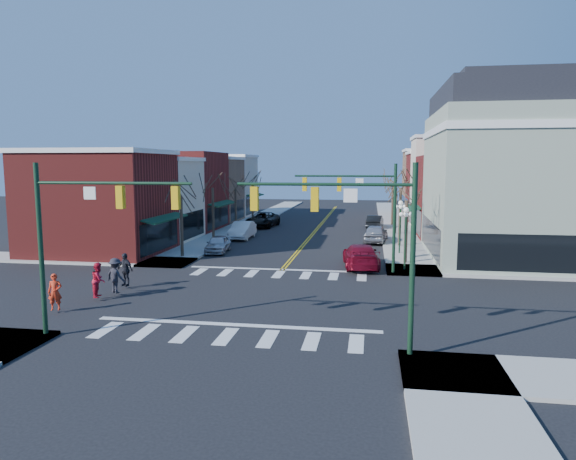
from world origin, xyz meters
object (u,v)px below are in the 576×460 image
at_px(car_right_mid, 376,233).
at_px(pedestrian_red_b, 99,280).
at_px(lamppost_corner, 406,228).
at_px(car_left_mid, 242,230).
at_px(pedestrian_red_a, 55,292).
at_px(car_right_near, 361,256).
at_px(car_right_far, 375,222).
at_px(car_left_near, 218,244).
at_px(victorian_corner, 516,171).
at_px(pedestrian_dark_b, 116,276).
at_px(lamppost_midblock, 400,218).
at_px(pedestrian_dark_a, 125,269).
at_px(car_left_far, 263,220).

height_order(car_right_mid, pedestrian_red_b, pedestrian_red_b).
relative_size(car_right_mid, pedestrian_red_b, 2.66).
distance_m(lamppost_corner, car_left_mid, 19.93).
bearing_deg(car_left_mid, pedestrian_red_a, -95.88).
relative_size(car_right_near, car_right_far, 1.24).
relative_size(car_left_near, car_right_mid, 0.83).
bearing_deg(victorian_corner, lamppost_corner, -144.14).
distance_m(lamppost_corner, car_right_mid, 13.18).
xyz_separation_m(lamppost_corner, pedestrian_dark_b, (-16.00, -9.11, -1.84)).
bearing_deg(car_right_near, victorian_corner, -161.91).
distance_m(car_right_near, car_right_mid, 12.00).
relative_size(lamppost_midblock, pedestrian_dark_b, 2.24).
bearing_deg(car_left_mid, pedestrian_dark_a, -94.67).
bearing_deg(victorian_corner, pedestrian_dark_a, -151.34).
distance_m(car_left_near, pedestrian_red_b, 15.48).
xyz_separation_m(lamppost_midblock, car_left_near, (-14.60, -1.17, -2.27)).
height_order(lamppost_midblock, pedestrian_red_b, lamppost_midblock).
bearing_deg(car_right_mid, lamppost_midblock, 111.59).
height_order(car_right_mid, pedestrian_dark_b, pedestrian_dark_b).
bearing_deg(car_left_far, lamppost_corner, -53.18).
bearing_deg(lamppost_corner, pedestrian_red_b, -148.68).
height_order(car_left_near, pedestrian_dark_b, pedestrian_dark_b).
bearing_deg(pedestrian_dark_b, car_right_far, -92.98).
height_order(car_left_far, car_right_mid, car_left_far).
relative_size(lamppost_midblock, car_right_mid, 0.88).
bearing_deg(car_right_near, car_left_far, -68.29).
bearing_deg(victorian_corner, lamppost_midblock, 176.55).
height_order(car_left_far, pedestrian_red_a, pedestrian_red_a).
bearing_deg(car_right_mid, victorian_corner, 151.56).
relative_size(lamppost_midblock, car_left_far, 0.71).
height_order(car_left_far, pedestrian_dark_b, pedestrian_dark_b).
bearing_deg(car_left_near, car_left_mid, 84.91).
xyz_separation_m(lamppost_midblock, car_left_far, (-14.60, 16.51, -2.11)).
height_order(car_right_near, car_right_far, car_right_near).
distance_m(car_right_mid, pedestrian_dark_a, 24.96).
bearing_deg(car_left_near, car_left_far, 84.91).
bearing_deg(car_right_mid, car_left_near, 36.40).
xyz_separation_m(car_left_mid, car_right_far, (12.80, 10.33, -0.07)).
distance_m(car_right_far, pedestrian_red_a, 39.55).
xyz_separation_m(car_right_near, car_right_mid, (1.14, 11.95, 0.02)).
xyz_separation_m(lamppost_midblock, car_right_near, (-2.94, -5.56, -2.14)).
bearing_deg(pedestrian_dark_a, victorian_corner, 49.39).
xyz_separation_m(car_right_far, pedestrian_red_b, (-14.68, -33.76, 0.32)).
distance_m(car_left_mid, car_right_mid, 12.81).
distance_m(pedestrian_red_a, pedestrian_dark_b, 3.78).
bearing_deg(lamppost_midblock, car_right_mid, 105.74).
relative_size(lamppost_midblock, car_left_near, 1.06).
distance_m(lamppost_midblock, pedestrian_red_b, 23.42).
bearing_deg(car_right_far, lamppost_corner, 100.07).
relative_size(victorian_corner, lamppost_midblock, 3.29).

